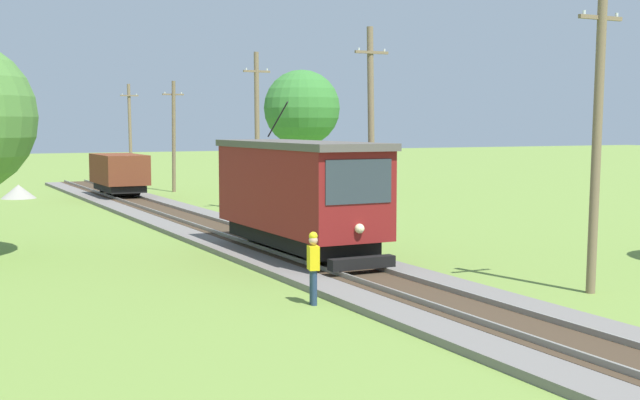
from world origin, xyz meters
TOP-DOWN VIEW (x-y plane):
  - red_tram at (0.00, 21.22)m, footprint 2.60×8.54m
  - freight_car at (0.00, 45.89)m, footprint 2.40×5.20m
  - utility_pole_near_tram at (4.44, 12.78)m, footprint 1.40×0.39m
  - utility_pole_mid at (4.44, 24.21)m, footprint 1.40×0.52m
  - utility_pole_far at (4.44, 35.45)m, footprint 1.40×0.36m
  - utility_pole_distant at (4.44, 49.58)m, footprint 1.40×0.51m
  - utility_pole_horizon at (4.44, 61.03)m, footprint 1.40×0.61m
  - gravel_pile at (-5.24, 49.06)m, footprint 2.03×2.03m
  - track_worker at (-2.62, 14.79)m, footprint 0.32×0.43m
  - tree_right_near at (11.62, 45.42)m, footprint 4.87×4.87m

SIDE VIEW (x-z plane):
  - gravel_pile at x=-5.24m, z-range 0.00..0.82m
  - track_worker at x=-2.62m, z-range 0.09..1.88m
  - freight_car at x=0.00m, z-range 0.40..2.71m
  - red_tram at x=0.00m, z-range -0.20..4.59m
  - utility_pole_distant at x=4.44m, z-range 0.10..7.25m
  - utility_pole_horizon at x=4.44m, z-range 0.10..7.57m
  - utility_pole_far at x=4.44m, z-range 0.10..8.02m
  - utility_pole_near_tram at x=4.44m, z-range 0.10..8.09m
  - utility_pole_mid at x=4.44m, z-range 0.10..8.10m
  - tree_right_near at x=11.62m, z-range 1.48..9.32m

